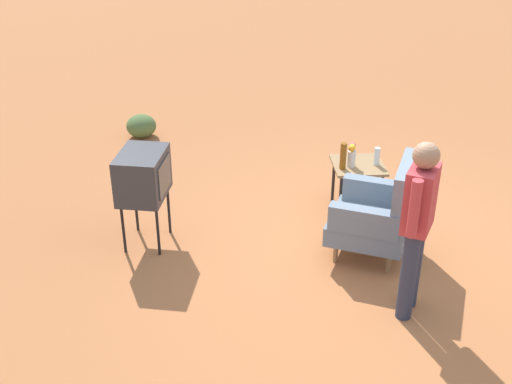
% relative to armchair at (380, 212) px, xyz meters
% --- Properties ---
extents(ground_plane, '(60.00, 60.00, 0.00)m').
position_rel_armchair_xyz_m(ground_plane, '(0.01, -0.13, -0.50)').
color(ground_plane, '#B76B3D').
extents(armchair, '(1.01, 1.02, 1.06)m').
position_rel_armchair_xyz_m(armchair, '(0.00, 0.00, 0.00)').
color(armchair, '#937047').
rests_on(armchair, ground).
extents(side_table, '(0.56, 0.56, 0.59)m').
position_rel_armchair_xyz_m(side_table, '(-0.92, -0.04, 0.00)').
color(side_table, black).
rests_on(side_table, ground).
extents(tv_on_stand, '(0.67, 0.55, 1.03)m').
position_rel_armchair_xyz_m(tv_on_stand, '(-0.39, -2.34, 0.28)').
color(tv_on_stand, black).
rests_on(tv_on_stand, ground).
extents(person_standing, '(0.51, 0.36, 1.64)m').
position_rel_armchair_xyz_m(person_standing, '(0.91, 0.06, 0.44)').
color(person_standing, '#2D3347').
rests_on(person_standing, ground).
extents(bottle_tall_amber, '(0.07, 0.07, 0.30)m').
position_rel_armchair_xyz_m(bottle_tall_amber, '(-0.82, -0.23, 0.24)').
color(bottle_tall_amber, brown).
rests_on(bottle_tall_amber, side_table).
extents(bottle_short_clear, '(0.06, 0.06, 0.20)m').
position_rel_armchair_xyz_m(bottle_short_clear, '(-0.90, 0.16, 0.19)').
color(bottle_short_clear, silver).
rests_on(bottle_short_clear, side_table).
extents(flower_vase, '(0.15, 0.10, 0.27)m').
position_rel_armchair_xyz_m(flower_vase, '(-0.87, -0.13, 0.24)').
color(flower_vase, silver).
rests_on(flower_vase, side_table).
extents(shrub_near, '(0.42, 0.42, 0.33)m').
position_rel_armchair_xyz_m(shrub_near, '(-3.25, -2.67, -0.33)').
color(shrub_near, '#516B38').
rests_on(shrub_near, ground).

